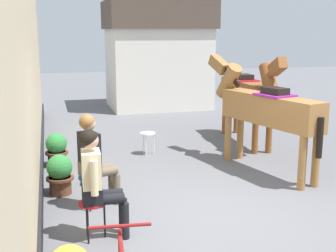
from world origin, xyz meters
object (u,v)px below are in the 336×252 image
at_px(saddled_horse_near, 265,109).
at_px(satchel_bag, 88,178).
at_px(spare_stool_white, 148,136).
at_px(flower_planter_farthest, 57,149).
at_px(seated_visitor_near, 97,178).
at_px(saddled_horse_far, 248,93).
at_px(flower_planter_inner_far, 60,174).
at_px(seated_visitor_far, 94,156).

relative_size(saddled_horse_near, satchel_bag, 10.47).
bearing_deg(spare_stool_white, flower_planter_farthest, -169.41).
distance_m(seated_visitor_near, satchel_bag, 2.18).
bearing_deg(saddled_horse_far, saddled_horse_near, -106.93).
xyz_separation_m(saddled_horse_far, flower_planter_inner_far, (-4.22, -2.19, -0.82)).
height_order(seated_visitor_far, flower_planter_farthest, seated_visitor_far).
height_order(flower_planter_farthest, satchel_bag, flower_planter_farthest).
xyz_separation_m(saddled_horse_far, flower_planter_farthest, (-4.24, -0.64, -0.82)).
distance_m(saddled_horse_far, spare_stool_white, 2.52).
xyz_separation_m(flower_planter_inner_far, spare_stool_white, (1.84, 1.90, 0.07)).
height_order(flower_planter_farthest, spare_stool_white, flower_planter_farthest).
xyz_separation_m(flower_planter_inner_far, flower_planter_farthest, (-0.01, 1.55, 0.00)).
xyz_separation_m(seated_visitor_near, saddled_horse_far, (3.82, 3.89, 0.38)).
height_order(seated_visitor_near, saddled_horse_far, saddled_horse_far).
bearing_deg(saddled_horse_far, flower_planter_inner_far, -152.58).
height_order(flower_planter_inner_far, flower_planter_farthest, same).
xyz_separation_m(seated_visitor_far, saddled_horse_far, (3.75, 2.86, 0.38)).
bearing_deg(satchel_bag, saddled_horse_near, -83.97).
bearing_deg(flower_planter_farthest, saddled_horse_far, 8.60).
distance_m(seated_visitor_near, saddled_horse_near, 3.80).
distance_m(flower_planter_inner_far, flower_planter_farthest, 1.55).
bearing_deg(flower_planter_inner_far, spare_stool_white, 45.89).
relative_size(saddled_horse_far, spare_stool_white, 6.52).
height_order(saddled_horse_near, spare_stool_white, saddled_horse_near).
bearing_deg(seated_visitor_far, saddled_horse_far, 37.35).
relative_size(seated_visitor_far, spare_stool_white, 3.02).
relative_size(seated_visitor_far, satchel_bag, 4.96).
bearing_deg(saddled_horse_near, seated_visitor_far, -163.58).
bearing_deg(seated_visitor_far, seated_visitor_near, -93.70).
bearing_deg(seated_visitor_near, satchel_bag, 88.32).
distance_m(flower_planter_farthest, satchel_bag, 1.29).
relative_size(seated_visitor_far, flower_planter_farthest, 2.17).
bearing_deg(seated_visitor_near, flower_planter_farthest, 97.33).
height_order(spare_stool_white, satchel_bag, spare_stool_white).
relative_size(flower_planter_farthest, spare_stool_white, 1.39).
bearing_deg(seated_visitor_near, seated_visitor_far, 86.30).
bearing_deg(satchel_bag, flower_planter_inner_far, 136.44).
xyz_separation_m(spare_stool_white, satchel_bag, (-1.37, -1.53, -0.30)).
relative_size(saddled_horse_near, flower_planter_inner_far, 4.58).
relative_size(seated_visitor_near, flower_planter_inner_far, 2.17).
height_order(saddled_horse_far, flower_planter_inner_far, saddled_horse_far).
height_order(saddled_horse_near, saddled_horse_far, same).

